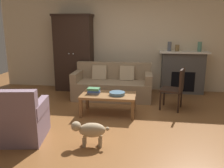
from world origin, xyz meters
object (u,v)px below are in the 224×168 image
at_px(book_stack, 94,91).
at_px(mantel_vase_bronze, 177,48).
at_px(armoire, 74,53).
at_px(mantel_vase_slate, 169,46).
at_px(dog, 90,130).
at_px(armchair_near_left, 19,121).
at_px(couch, 112,85).
at_px(fireplace, 182,72).
at_px(fruit_bowl, 117,94).
at_px(mantel_vase_jade, 200,47).
at_px(coffee_table, 108,97).
at_px(side_chair_wooden, 176,86).

bearing_deg(book_stack, mantel_vase_bronze, 45.47).
distance_m(armoire, mantel_vase_slate, 2.58).
bearing_deg(mantel_vase_slate, armoire, -178.66).
bearing_deg(armoire, book_stack, -62.32).
height_order(mantel_vase_bronze, dog, mantel_vase_bronze).
bearing_deg(armchair_near_left, couch, 65.10).
relative_size(fireplace, armchair_near_left, 1.43).
bearing_deg(fruit_bowl, mantel_vase_slate, 58.74).
height_order(armoire, couch, armoire).
height_order(fireplace, armoire, armoire).
bearing_deg(book_stack, mantel_vase_jade, 37.89).
distance_m(armoire, coffee_table, 2.29).
bearing_deg(couch, fireplace, 22.59).
height_order(mantel_vase_slate, dog, mantel_vase_slate).
bearing_deg(fireplace, coffee_table, -132.26).
xyz_separation_m(mantel_vase_jade, armchair_near_left, (-3.30, -3.18, -0.93)).
xyz_separation_m(coffee_table, mantel_vase_jade, (2.09, 1.86, 0.88)).
bearing_deg(book_stack, fruit_bowl, -3.37).
xyz_separation_m(fruit_bowl, mantel_vase_jade, (1.90, 1.89, 0.79)).
bearing_deg(coffee_table, couch, 93.86).
bearing_deg(mantel_vase_slate, fireplace, 2.70).
distance_m(couch, mantel_vase_slate, 1.83).
relative_size(fruit_bowl, dog, 0.55).
distance_m(fireplace, mantel_vase_bronze, 0.66).
bearing_deg(armoire, coffee_table, -55.35).
bearing_deg(armchair_near_left, fruit_bowl, 42.74).
distance_m(fireplace, side_chair_wooden, 1.44).
height_order(couch, armchair_near_left, armchair_near_left).
bearing_deg(mantel_vase_jade, dog, -123.85).
xyz_separation_m(coffee_table, fruit_bowl, (0.18, -0.03, 0.09)).
bearing_deg(couch, mantel_vase_jade, 18.50).
bearing_deg(mantel_vase_bronze, dog, -116.39).
bearing_deg(dog, coffee_table, 87.24).
xyz_separation_m(mantel_vase_bronze, side_chair_wooden, (-0.14, -1.38, -0.69)).
height_order(coffee_table, mantel_vase_jade, mantel_vase_jade).
distance_m(fireplace, mantel_vase_jade, 0.77).
height_order(armoire, mantel_vase_slate, armoire).
height_order(coffee_table, armchair_near_left, armchair_near_left).
relative_size(fireplace, mantel_vase_bronze, 7.49).
xyz_separation_m(armoire, mantel_vase_bronze, (2.77, 0.06, 0.17)).
distance_m(book_stack, dog, 1.39).
xyz_separation_m(armoire, fruit_bowl, (1.43, -1.83, -0.59)).
height_order(coffee_table, dog, coffee_table).
distance_m(couch, coffee_table, 1.14).
relative_size(fireplace, book_stack, 4.88).
distance_m(coffee_table, mantel_vase_slate, 2.45).
bearing_deg(book_stack, dog, -80.08).
bearing_deg(side_chair_wooden, coffee_table, -160.88).
height_order(fireplace, book_stack, fireplace).
height_order(coffee_table, fruit_bowl, fruit_bowl).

